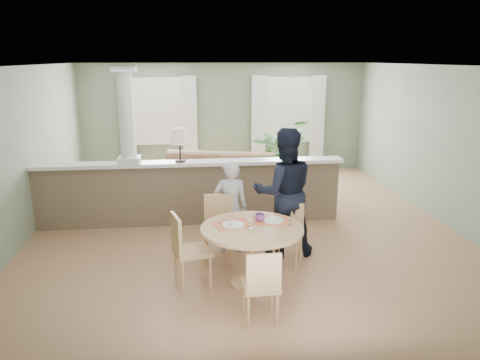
{
  "coord_description": "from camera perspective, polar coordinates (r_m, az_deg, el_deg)",
  "views": [
    {
      "loc": [
        -0.92,
        -7.62,
        2.82
      ],
      "look_at": [
        -0.17,
        -1.0,
        1.07
      ],
      "focal_mm": 35.0,
      "sensor_mm": 36.0,
      "label": 1
    }
  ],
  "objects": [
    {
      "name": "ground",
      "position": [
        8.17,
        0.39,
        -5.48
      ],
      "size": [
        8.0,
        8.0,
        0.0
      ],
      "primitive_type": "plane",
      "color": "tan",
      "rests_on": "ground"
    },
    {
      "name": "room_shell",
      "position": [
        8.35,
        -0.31,
        7.77
      ],
      "size": [
        7.02,
        8.02,
        2.71
      ],
      "color": "gray",
      "rests_on": "ground"
    },
    {
      "name": "pony_wall",
      "position": [
        8.1,
        -6.72,
        -0.53
      ],
      "size": [
        5.32,
        0.38,
        2.7
      ],
      "color": "brown",
      "rests_on": "ground"
    },
    {
      "name": "sofa",
      "position": [
        9.64,
        -2.95,
        0.41
      ],
      "size": [
        3.24,
        1.93,
        0.89
      ],
      "primitive_type": "imported",
      "rotation": [
        0.0,
        0.0,
        -0.26
      ],
      "color": "#8F694E",
      "rests_on": "ground"
    },
    {
      "name": "houseplant",
      "position": [
        10.79,
        5.01,
        3.54
      ],
      "size": [
        1.76,
        1.76,
        1.48
      ],
      "primitive_type": "imported",
      "rotation": [
        0.0,
        0.0,
        0.82
      ],
      "color": "#2F692A",
      "rests_on": "ground"
    },
    {
      "name": "dining_table",
      "position": [
        5.9,
        1.48,
        -7.19
      ],
      "size": [
        1.29,
        1.29,
        0.88
      ],
      "rotation": [
        0.0,
        0.0,
        0.3
      ],
      "color": "tan",
      "rests_on": "ground"
    },
    {
      "name": "chair_far_boy",
      "position": [
        6.64,
        -2.63,
        -5.55
      ],
      "size": [
        0.45,
        0.45,
        0.95
      ],
      "rotation": [
        0.0,
        0.0,
        -0.06
      ],
      "color": "tan",
      "rests_on": "ground"
    },
    {
      "name": "chair_far_man",
      "position": [
        6.62,
        5.99,
        -6.16
      ],
      "size": [
        0.51,
        0.51,
        0.85
      ],
      "rotation": [
        0.0,
        0.0,
        -0.44
      ],
      "color": "tan",
      "rests_on": "ground"
    },
    {
      "name": "chair_near",
      "position": [
        5.13,
        2.67,
        -12.5
      ],
      "size": [
        0.4,
        0.4,
        0.86
      ],
      "rotation": [
        0.0,
        0.0,
        3.17
      ],
      "color": "tan",
      "rests_on": "ground"
    },
    {
      "name": "chair_side",
      "position": [
        5.91,
        -6.57,
        -8.17
      ],
      "size": [
        0.53,
        0.53,
        0.96
      ],
      "rotation": [
        0.0,
        0.0,
        1.83
      ],
      "color": "tan",
      "rests_on": "ground"
    },
    {
      "name": "child_person",
      "position": [
        6.87,
        -1.16,
        -3.31
      ],
      "size": [
        0.52,
        0.35,
        1.39
      ],
      "primitive_type": "imported",
      "rotation": [
        0.0,
        0.0,
        3.1
      ],
      "color": "#ADADB2",
      "rests_on": "ground"
    },
    {
      "name": "man_person",
      "position": [
        6.78,
        5.39,
        -1.5
      ],
      "size": [
        0.91,
        0.71,
        1.87
      ],
      "primitive_type": "imported",
      "rotation": [
        0.0,
        0.0,
        3.14
      ],
      "color": "black",
      "rests_on": "ground"
    }
  ]
}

